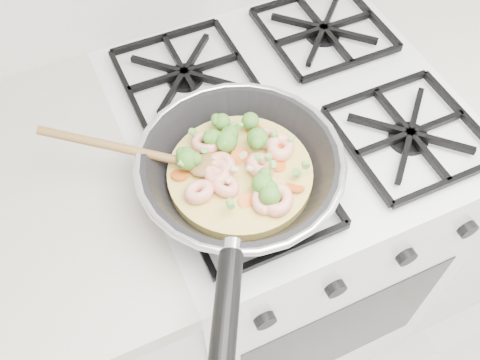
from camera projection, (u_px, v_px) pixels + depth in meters
name	position (u px, v px, depth m)	size (l,w,h in m)	color
stove	(278.00, 228.00, 1.34)	(0.60, 0.60, 0.92)	white
skillet	(239.00, 171.00, 0.83)	(0.43, 0.46, 0.10)	black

